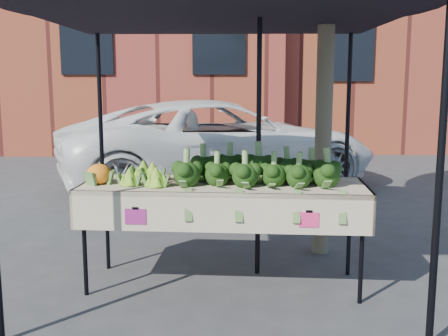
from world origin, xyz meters
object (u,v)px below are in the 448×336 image
table (223,235)px  street_tree (327,10)px  vehicle (219,27)px  canopy (220,125)px

table → street_tree: street_tree is taller
street_tree → vehicle: bearing=108.6°
vehicle → street_tree: 3.64m
canopy → street_tree: size_ratio=0.65×
table → street_tree: size_ratio=0.50×
table → canopy: bearing=96.8°
vehicle → canopy: bearing=160.7°
vehicle → street_tree: bearing=177.4°
canopy → vehicle: size_ratio=0.60×
table → canopy: canopy is taller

